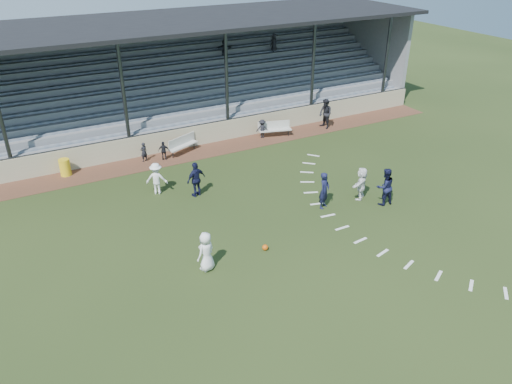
# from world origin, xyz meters

# --- Properties ---
(ground) EXTENTS (90.00, 90.00, 0.00)m
(ground) POSITION_xyz_m (0.00, 0.00, 0.00)
(ground) COLOR #243315
(ground) RESTS_ON ground
(cinder_track) EXTENTS (34.00, 2.00, 0.02)m
(cinder_track) POSITION_xyz_m (0.00, 10.50, 0.01)
(cinder_track) COLOR #4F2D1F
(cinder_track) RESTS_ON ground
(retaining_wall) EXTENTS (34.00, 0.18, 1.20)m
(retaining_wall) POSITION_xyz_m (0.00, 11.55, 0.60)
(retaining_wall) COLOR #B2AA89
(retaining_wall) RESTS_ON ground
(bench_left) EXTENTS (1.99, 1.25, 0.95)m
(bench_left) POSITION_xyz_m (-0.22, 10.89, 0.58)
(bench_left) COLOR beige
(bench_left) RESTS_ON cinder_track
(bench_right) EXTENTS (2.03, 0.99, 0.95)m
(bench_right) POSITION_xyz_m (5.63, 10.58, 0.58)
(bench_right) COLOR beige
(bench_right) RESTS_ON cinder_track
(trash_bin) EXTENTS (0.55, 0.55, 0.88)m
(trash_bin) POSITION_xyz_m (-6.63, 10.97, 0.46)
(trash_bin) COLOR yellow
(trash_bin) RESTS_ON cinder_track
(football) EXTENTS (0.24, 0.24, 0.24)m
(football) POSITION_xyz_m (-0.86, 0.13, 0.12)
(football) COLOR #CD520C
(football) RESTS_ON ground
(player_white_lead) EXTENTS (0.91, 0.78, 1.59)m
(player_white_lead) POSITION_xyz_m (-3.40, 0.08, 0.79)
(player_white_lead) COLOR white
(player_white_lead) RESTS_ON ground
(player_navy_lead) EXTENTS (0.76, 0.68, 1.74)m
(player_navy_lead) POSITION_xyz_m (3.18, 1.89, 0.87)
(player_navy_lead) COLOR #131636
(player_navy_lead) RESTS_ON ground
(player_navy_mid) EXTENTS (0.93, 0.76, 1.80)m
(player_navy_mid) POSITION_xyz_m (5.80, 0.82, 0.90)
(player_navy_mid) COLOR #131636
(player_navy_mid) RESTS_ON ground
(player_white_wing) EXTENTS (1.18, 1.01, 1.58)m
(player_white_wing) POSITION_xyz_m (-3.08, 6.81, 0.79)
(player_white_wing) COLOR white
(player_white_wing) RESTS_ON ground
(player_navy_wing) EXTENTS (1.10, 0.69, 1.74)m
(player_navy_wing) POSITION_xyz_m (-1.50, 5.69, 0.87)
(player_navy_wing) COLOR #131636
(player_navy_wing) RESTS_ON ground
(player_white_back) EXTENTS (1.48, 1.22, 1.59)m
(player_white_back) POSITION_xyz_m (5.22, 1.78, 0.79)
(player_white_back) COLOR white
(player_white_back) RESTS_ON ground
(official) EXTENTS (0.78, 0.96, 1.88)m
(official) POSITION_xyz_m (9.20, 10.30, 0.96)
(official) COLOR black
(official) RESTS_ON cinder_track
(sub_left_near) EXTENTS (0.45, 0.36, 1.09)m
(sub_left_near) POSITION_xyz_m (-2.52, 10.73, 0.57)
(sub_left_near) COLOR black
(sub_left_near) RESTS_ON cinder_track
(sub_left_far) EXTENTS (0.68, 0.47, 1.07)m
(sub_left_far) POSITION_xyz_m (-1.49, 10.41, 0.55)
(sub_left_far) COLOR black
(sub_left_far) RESTS_ON cinder_track
(sub_right) EXTENTS (0.85, 0.70, 1.15)m
(sub_right) POSITION_xyz_m (4.88, 10.74, 0.59)
(sub_right) COLOR black
(sub_right) RESTS_ON cinder_track
(grandstand) EXTENTS (34.60, 9.00, 6.61)m
(grandstand) POSITION_xyz_m (0.01, 16.26, 2.20)
(grandstand) COLOR gray
(grandstand) RESTS_ON ground
(penalty_arc) EXTENTS (3.89, 14.63, 0.01)m
(penalty_arc) POSITION_xyz_m (4.12, 0.00, 0.01)
(penalty_arc) COLOR white
(penalty_arc) RESTS_ON ground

